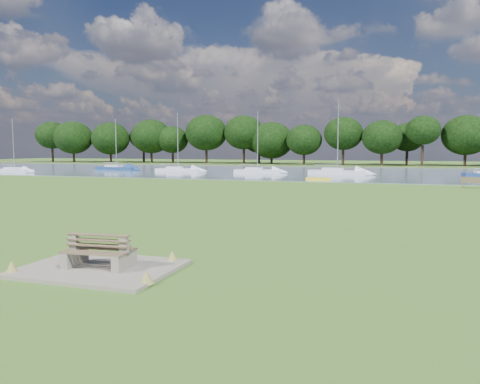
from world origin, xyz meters
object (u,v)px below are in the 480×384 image
(bench_pair, at_px, (99,252))
(sailboat_3, at_px, (337,171))
(sailboat_4, at_px, (257,170))
(sailboat_1, at_px, (116,167))
(kayak, at_px, (318,179))
(sailboat_0, at_px, (14,169))
(sailboat_5, at_px, (178,169))
(riverbank_bench, at_px, (471,182))

(bench_pair, bearing_deg, sailboat_3, 84.56)
(bench_pair, relative_size, sailboat_4, 0.23)
(sailboat_1, distance_m, sailboat_4, 23.03)
(kayak, relative_size, sailboat_0, 0.35)
(kayak, bearing_deg, bench_pair, -104.63)
(kayak, height_order, sailboat_0, sailboat_0)
(bench_pair, height_order, kayak, bench_pair)
(sailboat_3, bearing_deg, sailboat_4, -173.51)
(sailboat_0, xyz_separation_m, sailboat_4, (32.78, 8.57, 0.04))
(sailboat_0, distance_m, sailboat_5, 22.64)
(sailboat_1, height_order, sailboat_4, sailboat_4)
(bench_pair, bearing_deg, sailboat_5, 109.00)
(sailboat_5, bearing_deg, kayak, -38.45)
(sailboat_0, bearing_deg, sailboat_4, 19.05)
(sailboat_0, bearing_deg, sailboat_5, 27.30)
(sailboat_0, relative_size, sailboat_4, 0.90)
(riverbank_bench, xyz_separation_m, sailboat_1, (-46.85, 18.03, 0.04))
(sailboat_0, height_order, sailboat_4, sailboat_4)
(sailboat_3, bearing_deg, sailboat_1, -176.41)
(sailboat_0, distance_m, sailboat_4, 33.88)
(riverbank_bench, height_order, sailboat_0, sailboat_0)
(sailboat_3, bearing_deg, riverbank_bench, -44.85)
(kayak, bearing_deg, riverbank_bench, -36.00)
(bench_pair, distance_m, sailboat_5, 54.39)
(kayak, distance_m, sailboat_5, 24.55)
(riverbank_bench, bearing_deg, kayak, 167.92)
(sailboat_3, height_order, sailboat_4, sailboat_3)
(sailboat_3, bearing_deg, kayak, -87.14)
(sailboat_1, xyz_separation_m, sailboat_4, (22.97, -1.60, -0.00))
(sailboat_5, bearing_deg, bench_pair, -77.77)
(kayak, bearing_deg, sailboat_5, 138.42)
(sailboat_0, bearing_deg, kayak, 1.23)
(sailboat_4, bearing_deg, bench_pair, -83.99)
(bench_pair, bearing_deg, sailboat_4, 96.64)
(sailboat_4, distance_m, sailboat_5, 11.92)
(sailboat_3, distance_m, sailboat_5, 22.51)
(bench_pair, xyz_separation_m, kayak, (0.09, 38.66, -0.32))
(riverbank_bench, relative_size, sailboat_3, 0.17)
(sailboat_0, xyz_separation_m, sailboat_1, (9.81, 10.17, 0.04))
(bench_pair, bearing_deg, kayak, 85.28)
(sailboat_3, bearing_deg, sailboat_5, -174.26)
(riverbank_bench, bearing_deg, sailboat_0, -178.47)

